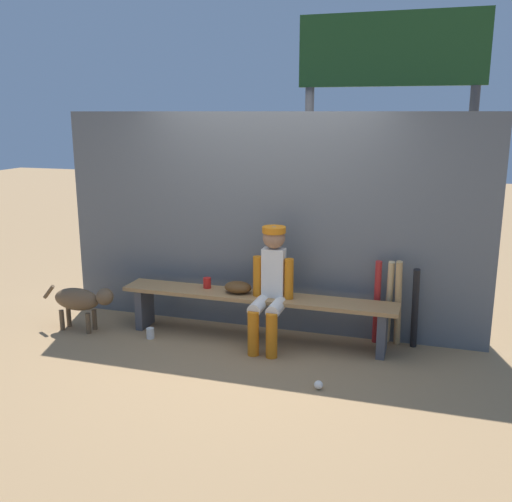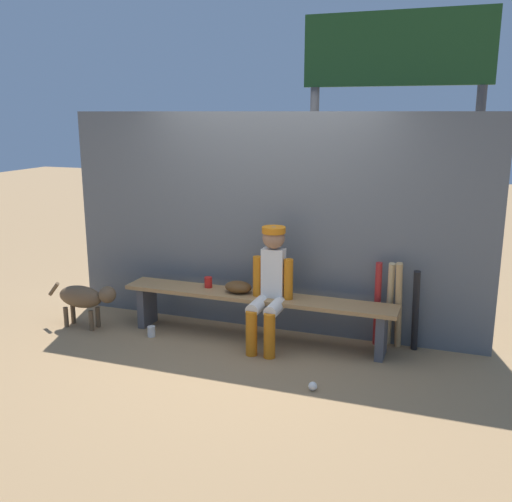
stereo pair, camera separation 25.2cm
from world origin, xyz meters
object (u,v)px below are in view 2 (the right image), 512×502
(cup_on_ground, at_px, (151,331))
(scoreboard, at_px, (401,90))
(bat_wood_tan, at_px, (399,306))
(dog, at_px, (85,298))
(bat_aluminum_red, at_px, (377,304))
(cup_on_bench, at_px, (208,282))
(baseball_glove, at_px, (238,287))
(bat_aluminum_black, at_px, (416,311))
(baseball, at_px, (313,386))
(dugout_bench, at_px, (256,304))
(player_seated, at_px, (270,283))
(bat_wood_natural, at_px, (390,304))

(cup_on_ground, bearing_deg, scoreboard, 36.94)
(bat_wood_tan, bearing_deg, dog, -170.57)
(bat_aluminum_red, distance_m, dog, 3.05)
(cup_on_ground, distance_m, cup_on_bench, 0.77)
(baseball_glove, distance_m, dog, 1.68)
(bat_aluminum_black, height_order, baseball, bat_aluminum_black)
(bat_aluminum_black, distance_m, baseball, 1.36)
(dugout_bench, xyz_separation_m, bat_aluminum_red, (1.17, 0.25, 0.06))
(baseball_glove, bearing_deg, baseball, -41.08)
(bat_aluminum_black, bearing_deg, bat_aluminum_red, 175.21)
(player_seated, height_order, cup_on_bench, player_seated)
(dugout_bench, bearing_deg, bat_wood_tan, 9.34)
(baseball_glove, bearing_deg, bat_wood_natural, 10.68)
(bat_aluminum_red, xyz_separation_m, bat_wood_natural, (0.11, 0.03, 0.00))
(bat_aluminum_red, bearing_deg, player_seated, -160.00)
(player_seated, bearing_deg, bat_wood_natural, 19.57)
(player_seated, distance_m, bat_aluminum_black, 1.41)
(bat_aluminum_black, relative_size, baseball, 11.27)
(bat_aluminum_black, bearing_deg, baseball_glove, -172.89)
(baseball, bearing_deg, cup_on_bench, 145.40)
(baseball_glove, xyz_separation_m, baseball, (1.02, -0.89, -0.50))
(cup_on_ground, bearing_deg, baseball_glove, 19.30)
(bat_aluminum_black, bearing_deg, scoreboard, 108.45)
(player_seated, height_order, cup_on_ground, player_seated)
(player_seated, xyz_separation_m, cup_on_ground, (-1.22, -0.18, -0.59))
(cup_on_ground, relative_size, dog, 0.13)
(baseball, relative_size, dog, 0.09)
(bat_wood_natural, distance_m, baseball, 1.31)
(player_seated, distance_m, cup_on_bench, 0.76)
(scoreboard, bearing_deg, player_seated, -123.56)
(player_seated, relative_size, baseball, 16.01)
(cup_on_bench, relative_size, dog, 0.13)
(baseball_glove, distance_m, cup_on_bench, 0.37)
(dog, bearing_deg, bat_wood_natural, 10.63)
(bat_wood_tan, xyz_separation_m, dog, (-3.20, -0.53, -0.11))
(scoreboard, bearing_deg, baseball_glove, -134.84)
(baseball_glove, xyz_separation_m, bat_wood_tan, (1.57, 0.23, -0.09))
(bat_wood_tan, distance_m, bat_aluminum_black, 0.16)
(player_seated, relative_size, bat_wood_tan, 1.32)
(player_seated, distance_m, cup_on_ground, 1.37)
(baseball_glove, bearing_deg, cup_on_ground, -160.70)
(bat_aluminum_red, distance_m, bat_wood_natural, 0.12)
(bat_wood_natural, bearing_deg, scoreboard, 96.82)
(bat_wood_natural, height_order, cup_on_bench, bat_wood_natural)
(dugout_bench, height_order, bat_aluminum_black, bat_aluminum_black)
(bat_aluminum_black, relative_size, cup_on_ground, 7.58)
(player_seated, xyz_separation_m, bat_wood_tan, (1.19, 0.34, -0.20))
(bat_aluminum_red, relative_size, dog, 1.03)
(bat_wood_natural, xyz_separation_m, cup_on_ground, (-2.33, -0.58, -0.38))
(cup_on_bench, height_order, scoreboard, scoreboard)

